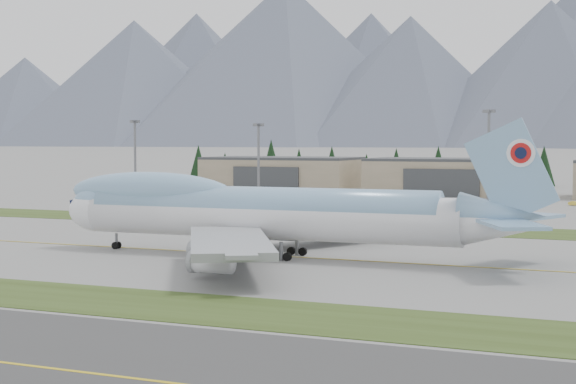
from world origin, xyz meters
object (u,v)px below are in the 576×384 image
at_px(hangar_left, 282,174).
at_px(service_vehicle_a, 403,196).
at_px(service_vehicle_b, 575,206).
at_px(boeing_747_freighter, 262,212).
at_px(hangar_center, 451,176).

bearing_deg(hangar_left, service_vehicle_a, -17.43).
bearing_deg(service_vehicle_b, boeing_747_freighter, -164.34).
bearing_deg(hangar_center, service_vehicle_b, -41.69).
bearing_deg(service_vehicle_b, hangar_center, 79.41).
distance_m(boeing_747_freighter, hangar_left, 162.98).
relative_size(hangar_center, service_vehicle_a, 12.96).
bearing_deg(service_vehicle_a, boeing_747_freighter, -85.88).
height_order(boeing_747_freighter, hangar_left, boeing_747_freighter).
relative_size(hangar_left, hangar_center, 1.00).
distance_m(service_vehicle_a, service_vehicle_b, 53.56).
xyz_separation_m(hangar_left, service_vehicle_b, (93.51, -34.29, -5.39)).
height_order(boeing_747_freighter, hangar_center, boeing_747_freighter).
relative_size(boeing_747_freighter, service_vehicle_b, 20.16).
distance_m(hangar_left, service_vehicle_a, 46.45).
distance_m(boeing_747_freighter, service_vehicle_a, 138.43).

